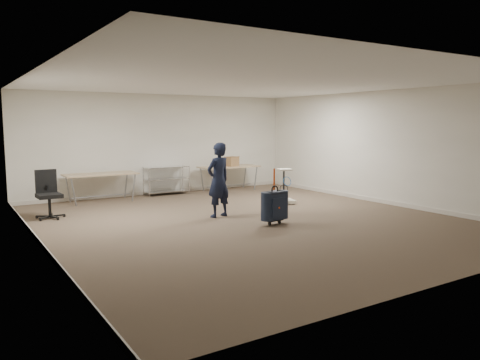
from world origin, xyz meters
TOP-DOWN VIEW (x-y plane):
  - ground at (0.00, 0.00)m, footprint 9.00×9.00m
  - room_shell at (0.00, 1.38)m, footprint 8.00×9.00m
  - folding_table_left at (-1.90, 3.95)m, footprint 1.80×0.75m
  - folding_table_right at (1.90, 3.95)m, footprint 1.80×0.75m
  - wire_shelf at (0.00, 4.20)m, footprint 1.22×0.47m
  - person at (-0.33, 0.67)m, footprint 0.65×0.49m
  - suitcase at (0.22, -0.60)m, footprint 0.43×0.27m
  - office_chair at (-3.42, 2.46)m, footprint 0.62×0.62m
  - equipment_cart at (1.89, 1.26)m, footprint 0.60×0.60m
  - cardboard_box at (1.97, 3.92)m, footprint 0.44×0.38m

SIDE VIEW (x-z plane):
  - ground at x=0.00m, z-range 0.00..0.00m
  - room_shell at x=0.00m, z-range -4.45..4.55m
  - equipment_cart at x=1.89m, z-range -0.21..0.66m
  - office_chair at x=-3.42m, z-range -0.20..0.82m
  - suitcase at x=0.22m, z-range -0.18..0.94m
  - wire_shelf at x=0.00m, z-range 0.04..0.84m
  - folding_table_left at x=-1.90m, z-range 0.31..1.04m
  - folding_table_right at x=1.90m, z-range 0.31..1.04m
  - person at x=-0.33m, z-range 0.00..1.59m
  - cardboard_box at x=1.97m, z-range 0.73..1.01m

